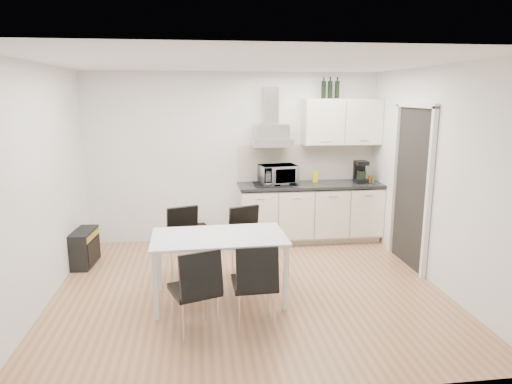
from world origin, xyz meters
TOP-DOWN VIEW (x-y plane):
  - ground at (0.00, 0.00)m, footprint 4.50×4.50m
  - wall_back at (0.00, 2.00)m, footprint 4.50×0.10m
  - wall_front at (0.00, -2.00)m, footprint 4.50×0.10m
  - wall_left at (-2.25, 0.00)m, footprint 0.10×4.00m
  - wall_right at (2.25, 0.00)m, footprint 0.10×4.00m
  - ceiling at (0.00, 0.00)m, footprint 4.50×4.50m
  - doorway at (2.21, 0.55)m, footprint 0.08×1.04m
  - kitchenette at (1.19, 1.73)m, footprint 2.22×0.64m
  - dining_table at (-0.35, -0.23)m, footprint 1.48×0.87m
  - chair_far_left at (-0.71, 0.45)m, footprint 0.58×0.62m
  - chair_far_right at (0.06, 0.38)m, footprint 0.58×0.62m
  - chair_near_left at (-0.63, -0.94)m, footprint 0.58×0.62m
  - chair_near_right at (-0.04, -0.87)m, footprint 0.45×0.51m
  - guitar_amp at (-2.11, 1.07)m, footprint 0.30×0.60m
  - floor_speaker at (-0.55, 1.90)m, footprint 0.20×0.19m

SIDE VIEW (x-z plane):
  - ground at x=0.00m, z-range 0.00..0.00m
  - floor_speaker at x=-0.55m, z-range 0.00..0.28m
  - guitar_amp at x=-2.11m, z-range 0.00..0.48m
  - chair_far_left at x=-0.71m, z-range 0.00..0.88m
  - chair_far_right at x=0.06m, z-range 0.00..0.88m
  - chair_near_left at x=-0.63m, z-range 0.00..0.88m
  - chair_near_right at x=-0.04m, z-range 0.00..0.88m
  - dining_table at x=-0.35m, z-range 0.30..1.05m
  - kitchenette at x=1.19m, z-range -0.43..2.09m
  - doorway at x=2.21m, z-range 0.00..2.10m
  - wall_back at x=0.00m, z-range 0.00..2.60m
  - wall_front at x=0.00m, z-range 0.00..2.60m
  - wall_left at x=-2.25m, z-range 0.00..2.60m
  - wall_right at x=2.25m, z-range 0.00..2.60m
  - ceiling at x=0.00m, z-range 2.60..2.60m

